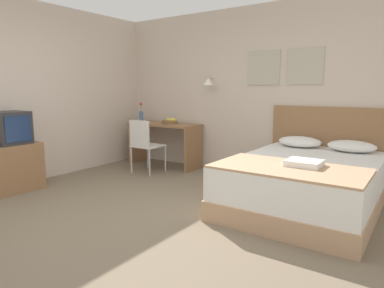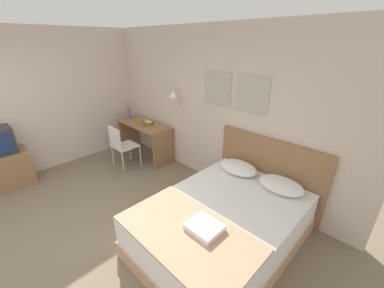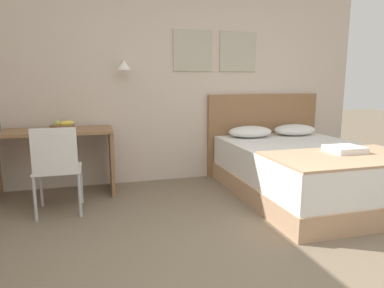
{
  "view_description": "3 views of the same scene",
  "coord_description": "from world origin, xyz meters",
  "views": [
    {
      "loc": [
        2.5,
        -2.33,
        1.38
      ],
      "look_at": [
        0.01,
        1.26,
        0.67
      ],
      "focal_mm": 32.0,
      "sensor_mm": 36.0,
      "label": 1
    },
    {
      "loc": [
        2.71,
        -0.29,
        2.39
      ],
      "look_at": [
        0.48,
        1.98,
        0.99
      ],
      "focal_mm": 22.0,
      "sensor_mm": 36.0,
      "label": 2
    },
    {
      "loc": [
        -0.91,
        -1.69,
        1.3
      ],
      "look_at": [
        0.06,
        1.71,
        0.66
      ],
      "focal_mm": 32.0,
      "sensor_mm": 36.0,
      "label": 3
    }
  ],
  "objects": [
    {
      "name": "throw_blanket",
      "position": [
        1.38,
        0.99,
        0.59
      ],
      "size": [
        1.49,
        0.84,
        0.02
      ],
      "color": "tan",
      "rests_on": "bed"
    },
    {
      "name": "ground_plane",
      "position": [
        0.0,
        0.0,
        0.0
      ],
      "size": [
        24.0,
        24.0,
        0.0
      ],
      "primitive_type": "plane",
      "color": "#756651"
    },
    {
      "name": "desk",
      "position": [
        -1.38,
        2.39,
        0.54
      ],
      "size": [
        1.31,
        0.55,
        0.77
      ],
      "color": "#8E6642",
      "rests_on": "ground_plane"
    },
    {
      "name": "fruit_bowl",
      "position": [
        -1.27,
        2.4,
        0.8
      ],
      "size": [
        0.27,
        0.27,
        0.1
      ],
      "color": "brown",
      "rests_on": "desk"
    },
    {
      "name": "pillow_right",
      "position": [
        1.72,
        2.39,
        0.65
      ],
      "size": [
        0.59,
        0.4,
        0.15
      ],
      "color": "white",
      "rests_on": "bed"
    },
    {
      "name": "flower_vase",
      "position": [
        -1.94,
        2.39,
        0.9
      ],
      "size": [
        0.08,
        0.08,
        0.36
      ],
      "color": "#4C7099",
      "rests_on": "desk"
    },
    {
      "name": "wall_back",
      "position": [
        0.01,
        2.73,
        1.33
      ],
      "size": [
        5.47,
        0.31,
        2.65
      ],
      "color": "beige",
      "rests_on": "ground_plane"
    },
    {
      "name": "desk_chair",
      "position": [
        -1.29,
        1.76,
        0.52
      ],
      "size": [
        0.44,
        0.44,
        0.88
      ],
      "color": "white",
      "rests_on": "ground_plane"
    },
    {
      "name": "folded_towel_near_foot",
      "position": [
        1.49,
        1.13,
        0.63
      ],
      "size": [
        0.34,
        0.29,
        0.06
      ],
      "color": "white",
      "rests_on": "throw_blanket"
    },
    {
      "name": "tv_stand",
      "position": [
        -2.09,
        0.01,
        0.32
      ],
      "size": [
        0.45,
        0.68,
        0.65
      ],
      "color": "#8E6642",
      "rests_on": "ground_plane"
    },
    {
      "name": "pillow_left",
      "position": [
        1.05,
        2.39,
        0.65
      ],
      "size": [
        0.59,
        0.4,
        0.15
      ],
      "color": "white",
      "rests_on": "bed"
    },
    {
      "name": "bed",
      "position": [
        1.38,
        1.6,
        0.29
      ],
      "size": [
        1.53,
        2.1,
        0.58
      ],
      "color": "tan",
      "rests_on": "ground_plane"
    },
    {
      "name": "headboard",
      "position": [
        1.38,
        2.67,
        0.57
      ],
      "size": [
        1.65,
        0.06,
        1.13
      ],
      "color": "#8E6642",
      "rests_on": "ground_plane"
    }
  ]
}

